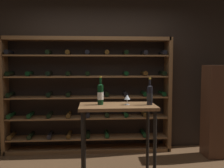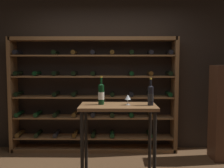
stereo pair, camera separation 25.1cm
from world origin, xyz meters
The scene contains 6 objects.
back_wall centered at (0.00, 1.73, 1.39)m, with size 4.64×0.10×2.78m, color black.
wine_rack centered at (-0.26, 1.52, 0.97)m, with size 2.83×0.32×1.95m.
tasting_table centered at (0.15, 0.40, 0.83)m, with size 0.98×0.53×0.98m.
wine_bottle_red_label centered at (0.56, 0.38, 1.11)m, with size 0.08×0.08×0.35m.
wine_bottle_green_slim centered at (-0.06, 0.44, 1.12)m, with size 0.08×0.08×0.37m.
wine_glass_stemmed_left centered at (0.28, 0.40, 1.08)m, with size 0.08×0.08×0.13m.
Camera 2 is at (0.11, -2.84, 1.51)m, focal length 41.13 mm.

